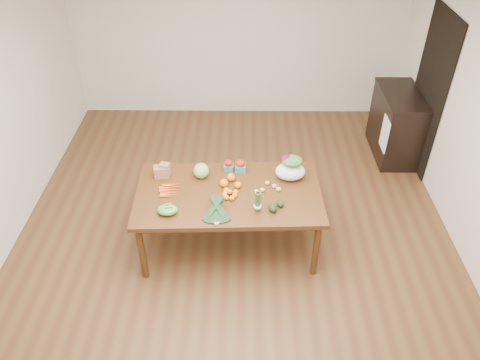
{
  "coord_description": "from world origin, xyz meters",
  "views": [
    {
      "loc": [
        0.11,
        -3.87,
        3.8
      ],
      "look_at": [
        0.07,
        0.0,
        0.84
      ],
      "focal_mm": 35.0,
      "sensor_mm": 36.0,
      "label": 1
    }
  ],
  "objects_px": {
    "cabinet": "(396,124)",
    "paper_bag": "(161,171)",
    "cabbage": "(201,171)",
    "dining_table": "(229,219)",
    "mandarin_cluster": "(229,193)",
    "asparagus_bundle": "(258,201)",
    "salad_bag": "(290,169)",
    "kale_bunch": "(217,211)"
  },
  "relations": [
    {
      "from": "dining_table",
      "to": "asparagus_bundle",
      "type": "relative_size",
      "value": 7.71
    },
    {
      "from": "paper_bag",
      "to": "mandarin_cluster",
      "type": "bearing_deg",
      "value": -24.11
    },
    {
      "from": "cabinet",
      "to": "paper_bag",
      "type": "xyz_separation_m",
      "value": [
        -3.0,
        -1.61,
        0.36
      ]
    },
    {
      "from": "cabbage",
      "to": "mandarin_cluster",
      "type": "height_order",
      "value": "cabbage"
    },
    {
      "from": "dining_table",
      "to": "cabbage",
      "type": "bearing_deg",
      "value": 137.02
    },
    {
      "from": "paper_bag",
      "to": "kale_bunch",
      "type": "xyz_separation_m",
      "value": [
        0.63,
        -0.66,
        0.0
      ]
    },
    {
      "from": "salad_bag",
      "to": "dining_table",
      "type": "bearing_deg",
      "value": -159.13
    },
    {
      "from": "dining_table",
      "to": "paper_bag",
      "type": "relative_size",
      "value": 9.09
    },
    {
      "from": "paper_bag",
      "to": "cabbage",
      "type": "height_order",
      "value": "cabbage"
    },
    {
      "from": "asparagus_bundle",
      "to": "salad_bag",
      "type": "relative_size",
      "value": 0.78
    },
    {
      "from": "cabinet",
      "to": "mandarin_cluster",
      "type": "xyz_separation_m",
      "value": [
        -2.27,
        -1.94,
        0.32
      ]
    },
    {
      "from": "cabinet",
      "to": "mandarin_cluster",
      "type": "bearing_deg",
      "value": -139.47
    },
    {
      "from": "dining_table",
      "to": "salad_bag",
      "type": "xyz_separation_m",
      "value": [
        0.66,
        0.25,
        0.5
      ]
    },
    {
      "from": "asparagus_bundle",
      "to": "salad_bag",
      "type": "height_order",
      "value": "asparagus_bundle"
    },
    {
      "from": "dining_table",
      "to": "cabinet",
      "type": "relative_size",
      "value": 1.89
    },
    {
      "from": "cabbage",
      "to": "salad_bag",
      "type": "height_order",
      "value": "salad_bag"
    },
    {
      "from": "cabinet",
      "to": "kale_bunch",
      "type": "height_order",
      "value": "cabinet"
    },
    {
      "from": "paper_bag",
      "to": "cabbage",
      "type": "relative_size",
      "value": 1.26
    },
    {
      "from": "cabinet",
      "to": "mandarin_cluster",
      "type": "distance_m",
      "value": 3.0
    },
    {
      "from": "dining_table",
      "to": "salad_bag",
      "type": "bearing_deg",
      "value": 18.88
    },
    {
      "from": "dining_table",
      "to": "cabbage",
      "type": "relative_size",
      "value": 11.5
    },
    {
      "from": "mandarin_cluster",
      "to": "salad_bag",
      "type": "relative_size",
      "value": 0.56
    },
    {
      "from": "kale_bunch",
      "to": "salad_bag",
      "type": "bearing_deg",
      "value": 37.99
    },
    {
      "from": "mandarin_cluster",
      "to": "salad_bag",
      "type": "xyz_separation_m",
      "value": [
        0.65,
        0.31,
        0.08
      ]
    },
    {
      "from": "paper_bag",
      "to": "asparagus_bundle",
      "type": "relative_size",
      "value": 0.85
    },
    {
      "from": "cabinet",
      "to": "paper_bag",
      "type": "relative_size",
      "value": 4.81
    },
    {
      "from": "cabbage",
      "to": "kale_bunch",
      "type": "relative_size",
      "value": 0.42
    },
    {
      "from": "dining_table",
      "to": "mandarin_cluster",
      "type": "bearing_deg",
      "value": -86.0
    },
    {
      "from": "paper_bag",
      "to": "cabbage",
      "type": "distance_m",
      "value": 0.43
    },
    {
      "from": "cabinet",
      "to": "cabbage",
      "type": "height_order",
      "value": "cabinet"
    },
    {
      "from": "paper_bag",
      "to": "cabbage",
      "type": "xyz_separation_m",
      "value": [
        0.43,
        -0.01,
        0.01
      ]
    },
    {
      "from": "dining_table",
      "to": "cabinet",
      "type": "xyz_separation_m",
      "value": [
        2.27,
        1.88,
        0.1
      ]
    },
    {
      "from": "paper_bag",
      "to": "cabbage",
      "type": "bearing_deg",
      "value": -1.36
    },
    {
      "from": "kale_bunch",
      "to": "salad_bag",
      "type": "xyz_separation_m",
      "value": [
        0.76,
        0.64,
        0.04
      ]
    },
    {
      "from": "cabbage",
      "to": "kale_bunch",
      "type": "xyz_separation_m",
      "value": [
        0.2,
        -0.65,
        -0.0
      ]
    },
    {
      "from": "mandarin_cluster",
      "to": "kale_bunch",
      "type": "height_order",
      "value": "kale_bunch"
    },
    {
      "from": "mandarin_cluster",
      "to": "kale_bunch",
      "type": "bearing_deg",
      "value": -108.42
    },
    {
      "from": "dining_table",
      "to": "mandarin_cluster",
      "type": "height_order",
      "value": "mandarin_cluster"
    },
    {
      "from": "dining_table",
      "to": "salad_bag",
      "type": "relative_size",
      "value": 5.99
    },
    {
      "from": "kale_bunch",
      "to": "salad_bag",
      "type": "distance_m",
      "value": 0.99
    },
    {
      "from": "asparagus_bundle",
      "to": "dining_table",
      "type": "bearing_deg",
      "value": 133.09
    },
    {
      "from": "asparagus_bundle",
      "to": "kale_bunch",
      "type": "bearing_deg",
      "value": -168.96
    }
  ]
}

